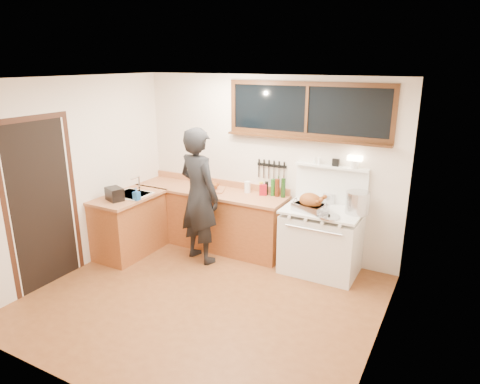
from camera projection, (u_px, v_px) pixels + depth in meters
The scene contains 20 objects.
ground_plane at pixel (203, 301), 5.19m from camera, with size 4.00×3.50×0.02m, color brown.
room_shell at pixel (199, 168), 4.70m from camera, with size 4.10×3.60×2.65m.
counter_back at pixel (210, 217), 6.64m from camera, with size 2.44×0.64×1.00m.
counter_left at pixel (129, 224), 6.35m from camera, with size 0.64×1.09×0.90m.
sink_unit at pixel (132, 198), 6.29m from camera, with size 0.50×0.45×0.37m.
vintage_stove at pixel (321, 239), 5.79m from camera, with size 1.02×0.74×1.60m.
back_window at pixel (306, 116), 5.76m from camera, with size 2.32×0.13×0.77m.
left_doorway at pixel (42, 203), 5.31m from camera, with size 0.02×1.04×2.17m.
knife_strip at pixel (272, 166), 6.21m from camera, with size 0.46×0.03×0.28m.
man at pixel (199, 196), 5.99m from camera, with size 0.81×0.64×1.93m.
soap_bottle at pixel (136, 194), 5.99m from camera, with size 0.08×0.09×0.18m.
toaster at pixel (115, 194), 5.99m from camera, with size 0.31×0.26×0.18m.
cutting_board at pixel (211, 187), 6.45m from camera, with size 0.48×0.42×0.14m.
roast_turkey at pixel (311, 204), 5.56m from camera, with size 0.47×0.40×0.24m.
stockpot at pixel (358, 203), 5.46m from camera, with size 0.32×0.32×0.29m.
saucepan at pixel (329, 198), 5.89m from camera, with size 0.23×0.31×0.13m.
pot_lid at pixel (329, 217), 5.35m from camera, with size 0.28×0.28×0.04m.
coffee_tin at pixel (263, 190), 6.23m from camera, with size 0.13×0.12×0.16m.
pitcher at pixel (247, 187), 6.34m from camera, with size 0.10×0.10×0.17m.
bottle_cluster at pixel (274, 188), 6.17m from camera, with size 0.41×0.07×0.28m.
Camera 1 is at (2.56, -3.82, 2.78)m, focal length 32.00 mm.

